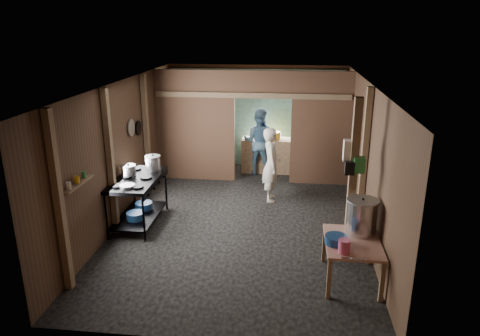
# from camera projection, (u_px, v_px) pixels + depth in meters

# --- Properties ---
(floor) EXTENTS (4.50, 7.00, 0.00)m
(floor) POSITION_uv_depth(u_px,v_px,m) (241.00, 219.00, 8.65)
(floor) COLOR black
(floor) RESTS_ON ground
(ceiling) EXTENTS (4.50, 7.00, 0.00)m
(ceiling) POSITION_uv_depth(u_px,v_px,m) (241.00, 83.00, 7.84)
(ceiling) COLOR #393634
(ceiling) RESTS_ON ground
(wall_back) EXTENTS (4.50, 0.00, 2.60)m
(wall_back) POSITION_uv_depth(u_px,v_px,m) (256.00, 116.00, 11.55)
(wall_back) COLOR #493124
(wall_back) RESTS_ON ground
(wall_front) EXTENTS (4.50, 0.00, 2.60)m
(wall_front) POSITION_uv_depth(u_px,v_px,m) (206.00, 243.00, 4.94)
(wall_front) COLOR #493124
(wall_front) RESTS_ON ground
(wall_left) EXTENTS (0.00, 7.00, 2.60)m
(wall_left) POSITION_uv_depth(u_px,v_px,m) (123.00, 151.00, 8.49)
(wall_left) COLOR #493124
(wall_left) RESTS_ON ground
(wall_right) EXTENTS (0.00, 7.00, 2.60)m
(wall_right) POSITION_uv_depth(u_px,v_px,m) (366.00, 158.00, 8.00)
(wall_right) COLOR #493124
(wall_right) RESTS_ON ground
(partition_left) EXTENTS (1.85, 0.10, 2.60)m
(partition_left) POSITION_uv_depth(u_px,v_px,m) (195.00, 126.00, 10.47)
(partition_left) COLOR brown
(partition_left) RESTS_ON floor
(partition_right) EXTENTS (1.35, 0.10, 2.60)m
(partition_right) POSITION_uv_depth(u_px,v_px,m) (321.00, 129.00, 10.15)
(partition_right) COLOR brown
(partition_right) RESTS_ON floor
(partition_header) EXTENTS (1.30, 0.10, 0.60)m
(partition_header) POSITION_uv_depth(u_px,v_px,m) (263.00, 84.00, 9.98)
(partition_header) COLOR brown
(partition_header) RESTS_ON wall_back
(turquoise_panel) EXTENTS (4.40, 0.06, 2.50)m
(turquoise_panel) POSITION_uv_depth(u_px,v_px,m) (256.00, 119.00, 11.51)
(turquoise_panel) COLOR #7DC1B9
(turquoise_panel) RESTS_ON wall_back
(back_counter) EXTENTS (1.20, 0.50, 0.85)m
(back_counter) POSITION_uv_depth(u_px,v_px,m) (266.00, 155.00, 11.27)
(back_counter) COLOR #9E7B5E
(back_counter) RESTS_ON floor
(wall_clock) EXTENTS (0.20, 0.03, 0.20)m
(wall_clock) POSITION_uv_depth(u_px,v_px,m) (266.00, 94.00, 11.24)
(wall_clock) COLOR silver
(wall_clock) RESTS_ON wall_back
(post_left_a) EXTENTS (0.10, 0.12, 2.60)m
(post_left_a) POSITION_uv_depth(u_px,v_px,m) (59.00, 203.00, 6.03)
(post_left_a) COLOR #9E7B5E
(post_left_a) RESTS_ON floor
(post_left_b) EXTENTS (0.10, 0.12, 2.60)m
(post_left_b) POSITION_uv_depth(u_px,v_px,m) (111.00, 163.00, 7.73)
(post_left_b) COLOR #9E7B5E
(post_left_b) RESTS_ON floor
(post_left_c) EXTENTS (0.10, 0.12, 2.60)m
(post_left_c) POSITION_uv_depth(u_px,v_px,m) (147.00, 135.00, 9.61)
(post_left_c) COLOR #9E7B5E
(post_left_c) RESTS_ON floor
(post_right) EXTENTS (0.10, 0.12, 2.60)m
(post_right) POSITION_uv_depth(u_px,v_px,m) (364.00, 162.00, 7.82)
(post_right) COLOR #9E7B5E
(post_right) RESTS_ON floor
(post_free) EXTENTS (0.12, 0.12, 2.60)m
(post_free) POSITION_uv_depth(u_px,v_px,m) (352.00, 182.00, 6.82)
(post_free) COLOR #9E7B5E
(post_free) RESTS_ON floor
(cross_beam) EXTENTS (4.40, 0.12, 0.12)m
(cross_beam) POSITION_uv_depth(u_px,v_px,m) (252.00, 95.00, 10.04)
(cross_beam) COLOR #9E7B5E
(cross_beam) RESTS_ON wall_left
(pan_lid_big) EXTENTS (0.03, 0.34, 0.34)m
(pan_lid_big) POSITION_uv_depth(u_px,v_px,m) (131.00, 128.00, 8.75)
(pan_lid_big) COLOR gray
(pan_lid_big) RESTS_ON wall_left
(pan_lid_small) EXTENTS (0.03, 0.30, 0.30)m
(pan_lid_small) POSITION_uv_depth(u_px,v_px,m) (138.00, 128.00, 9.16)
(pan_lid_small) COLOR black
(pan_lid_small) RESTS_ON wall_left
(wall_shelf) EXTENTS (0.14, 0.80, 0.03)m
(wall_shelf) POSITION_uv_depth(u_px,v_px,m) (77.00, 184.00, 6.47)
(wall_shelf) COLOR #9E7B5E
(wall_shelf) RESTS_ON wall_left
(jar_white) EXTENTS (0.07, 0.07, 0.10)m
(jar_white) POSITION_uv_depth(u_px,v_px,m) (69.00, 186.00, 6.21)
(jar_white) COLOR silver
(jar_white) RESTS_ON wall_shelf
(jar_yellow) EXTENTS (0.08, 0.08, 0.10)m
(jar_yellow) POSITION_uv_depth(u_px,v_px,m) (77.00, 180.00, 6.45)
(jar_yellow) COLOR gold
(jar_yellow) RESTS_ON wall_shelf
(jar_green) EXTENTS (0.06, 0.06, 0.10)m
(jar_green) POSITION_uv_depth(u_px,v_px,m) (84.00, 175.00, 6.65)
(jar_green) COLOR #2D883D
(jar_green) RESTS_ON wall_shelf
(bag_white) EXTENTS (0.22, 0.15, 0.32)m
(bag_white) POSITION_uv_depth(u_px,v_px,m) (351.00, 150.00, 6.75)
(bag_white) COLOR silver
(bag_white) RESTS_ON post_free
(bag_green) EXTENTS (0.16, 0.12, 0.24)m
(bag_green) POSITION_uv_depth(u_px,v_px,m) (359.00, 165.00, 6.66)
(bag_green) COLOR #2D883D
(bag_green) RESTS_ON post_free
(bag_black) EXTENTS (0.14, 0.10, 0.20)m
(bag_black) POSITION_uv_depth(u_px,v_px,m) (350.00, 168.00, 6.67)
(bag_black) COLOR black
(bag_black) RESTS_ON post_free
(gas_range) EXTENTS (0.79, 1.54, 0.91)m
(gas_range) POSITION_uv_depth(u_px,v_px,m) (138.00, 201.00, 8.32)
(gas_range) COLOR black
(gas_range) RESTS_ON floor
(prep_table) EXTENTS (0.78, 1.07, 0.63)m
(prep_table) POSITION_uv_depth(u_px,v_px,m) (351.00, 261.00, 6.52)
(prep_table) COLOR #B1775F
(prep_table) RESTS_ON floor
(stove_pot_large) EXTENTS (0.33, 0.33, 0.30)m
(stove_pot_large) POSITION_uv_depth(u_px,v_px,m) (153.00, 163.00, 8.58)
(stove_pot_large) COLOR #B9B9BC
(stove_pot_large) RESTS_ON gas_range
(stove_pot_med) EXTENTS (0.31, 0.31, 0.24)m
(stove_pot_med) POSITION_uv_depth(u_px,v_px,m) (129.00, 171.00, 8.24)
(stove_pot_med) COLOR #B9B9BC
(stove_pot_med) RESTS_ON gas_range
(frying_pan) EXTENTS (0.27, 0.49, 0.06)m
(frying_pan) POSITION_uv_depth(u_px,v_px,m) (127.00, 186.00, 7.72)
(frying_pan) COLOR gray
(frying_pan) RESTS_ON gas_range
(blue_tub_front) EXTENTS (0.33, 0.33, 0.14)m
(blue_tub_front) POSITION_uv_depth(u_px,v_px,m) (136.00, 216.00, 8.20)
(blue_tub_front) COLOR navy
(blue_tub_front) RESTS_ON gas_range
(blue_tub_back) EXTENTS (0.33, 0.33, 0.13)m
(blue_tub_back) POSITION_uv_depth(u_px,v_px,m) (144.00, 206.00, 8.65)
(blue_tub_back) COLOR navy
(blue_tub_back) RESTS_ON gas_range
(stock_pot) EXTENTS (0.54, 0.54, 0.54)m
(stock_pot) POSITION_uv_depth(u_px,v_px,m) (362.00, 217.00, 6.61)
(stock_pot) COLOR #B9B9BC
(stock_pot) RESTS_ON prep_table
(wash_basin) EXTENTS (0.34, 0.34, 0.12)m
(wash_basin) POSITION_uv_depth(u_px,v_px,m) (336.00, 240.00, 6.34)
(wash_basin) COLOR navy
(wash_basin) RESTS_ON prep_table
(pink_bucket) EXTENTS (0.21, 0.21, 0.19)m
(pink_bucket) POSITION_uv_depth(u_px,v_px,m) (344.00, 246.00, 6.07)
(pink_bucket) COLOR #BC4668
(pink_bucket) RESTS_ON prep_table
(knife) EXTENTS (0.30, 0.07, 0.01)m
(knife) POSITION_uv_depth(u_px,v_px,m) (353.00, 259.00, 5.94)
(knife) COLOR #B9B9BC
(knife) RESTS_ON prep_table
(yellow_tub) EXTENTS (0.33, 0.33, 0.18)m
(yellow_tub) POSITION_uv_depth(u_px,v_px,m) (274.00, 135.00, 11.09)
(yellow_tub) COLOR gold
(yellow_tub) RESTS_ON back_counter
(cook) EXTENTS (0.43, 0.61, 1.57)m
(cook) POSITION_uv_depth(u_px,v_px,m) (271.00, 165.00, 9.34)
(cook) COLOR beige
(cook) RESTS_ON floor
(worker_back) EXTENTS (0.87, 0.72, 1.64)m
(worker_back) POSITION_uv_depth(u_px,v_px,m) (259.00, 141.00, 11.01)
(worker_back) COLOR slate
(worker_back) RESTS_ON floor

